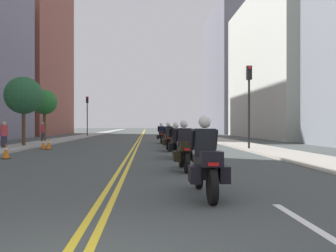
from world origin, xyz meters
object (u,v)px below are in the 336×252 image
object	(u,v)px
traffic_cone_1	(6,151)
pedestrian_0	(43,132)
motorcycle_2	(176,143)
traffic_cone_2	(49,144)
motorcycle_0	(206,164)
traffic_cone_0	(43,144)
motorcycle_1	(184,150)
street_tree_0	(24,96)
traffic_light_far	(87,109)
street_tree_1	(45,102)
motorcycle_3	(169,139)
pedestrian_1	(4,135)
traffic_light_near	(249,92)
motorcycle_5	(161,135)
motorcycle_4	(169,137)

from	to	relation	value
traffic_cone_1	pedestrian_0	xyz separation A→B (m)	(-2.77, 14.59, 0.55)
motorcycle_2	traffic_cone_2	size ratio (longest dim) A/B	3.09
motorcycle_0	traffic_cone_0	xyz separation A→B (m)	(-7.53, 14.57, -0.33)
motorcycle_1	traffic_cone_1	xyz separation A→B (m)	(-7.31, 4.28, -0.31)
motorcycle_1	traffic_cone_2	xyz separation A→B (m)	(-7.12, 10.09, -0.29)
motorcycle_0	pedestrian_0	world-z (taller)	pedestrian_0
street_tree_0	pedestrian_0	bearing A→B (deg)	95.47
traffic_cone_1	street_tree_0	size ratio (longest dim) A/B	0.15
motorcycle_0	traffic_light_far	xyz separation A→B (m)	(-8.68, 36.80, 2.81)
motorcycle_0	traffic_cone_1	bearing A→B (deg)	130.71
traffic_cone_1	street_tree_1	size ratio (longest dim) A/B	0.15
motorcycle_3	traffic_cone_1	size ratio (longest dim) A/B	3.25
motorcycle_1	pedestrian_1	xyz separation A→B (m)	(-9.78, 10.20, 0.22)
pedestrian_0	pedestrian_1	bearing A→B (deg)	75.18
traffic_light_near	street_tree_1	bearing A→B (deg)	143.02
street_tree_0	pedestrian_1	bearing A→B (deg)	-96.90
motorcycle_1	traffic_light_far	world-z (taller)	traffic_light_far
motorcycle_0	motorcycle_5	size ratio (longest dim) A/B	1.05
traffic_cone_0	pedestrian_0	world-z (taller)	pedestrian_0
street_tree_0	street_tree_1	world-z (taller)	street_tree_0
traffic_cone_2	pedestrian_0	distance (m)	9.28
motorcycle_1	pedestrian_0	xyz separation A→B (m)	(-10.08, 18.87, 0.24)
motorcycle_5	traffic_light_near	world-z (taller)	traffic_light_near
street_tree_1	motorcycle_3	bearing A→B (deg)	-48.19
traffic_cone_2	street_tree_0	bearing A→B (deg)	132.63
motorcycle_4	traffic_cone_2	world-z (taller)	motorcycle_4
traffic_light_near	pedestrian_0	xyz separation A→B (m)	(-14.79, 10.18, -2.50)
motorcycle_5	pedestrian_1	xyz separation A→B (m)	(-9.71, -6.61, 0.20)
motorcycle_3	motorcycle_0	bearing A→B (deg)	-91.65
traffic_cone_0	motorcycle_2	bearing A→B (deg)	-39.09
motorcycle_4	motorcycle_5	xyz separation A→B (m)	(-0.32, 4.55, 0.01)
traffic_cone_0	pedestrian_0	size ratio (longest dim) A/B	0.40
motorcycle_3	street_tree_1	bearing A→B (deg)	130.29
motorcycle_3	traffic_light_near	size ratio (longest dim) A/B	0.46
motorcycle_1	motorcycle_4	size ratio (longest dim) A/B	0.94
traffic_cone_0	street_tree_0	size ratio (longest dim) A/B	0.14
traffic_cone_0	traffic_cone_2	size ratio (longest dim) A/B	0.94
motorcycle_3	traffic_light_near	world-z (taller)	traffic_light_near
pedestrian_1	street_tree_1	xyz separation A→B (m)	(-0.44, 9.73, 2.60)
motorcycle_0	traffic_cone_2	xyz separation A→B (m)	(-7.11, 14.23, -0.31)
pedestrian_0	traffic_cone_2	bearing A→B (deg)	91.81
motorcycle_1	street_tree_0	world-z (taller)	street_tree_0
traffic_light_near	pedestrian_1	xyz separation A→B (m)	(-14.49, 1.51, -2.52)
street_tree_0	traffic_cone_1	bearing A→B (deg)	-75.43
traffic_light_near	motorcycle_1	bearing A→B (deg)	-118.46
motorcycle_4	motorcycle_0	bearing A→B (deg)	-89.21
motorcycle_1	motorcycle_3	world-z (taller)	motorcycle_3
pedestrian_0	street_tree_0	xyz separation A→B (m)	(0.59, -6.21, 2.56)
motorcycle_0	motorcycle_2	xyz separation A→B (m)	(0.10, 8.37, -0.00)
traffic_cone_0	motorcycle_3	bearing A→B (deg)	-14.41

